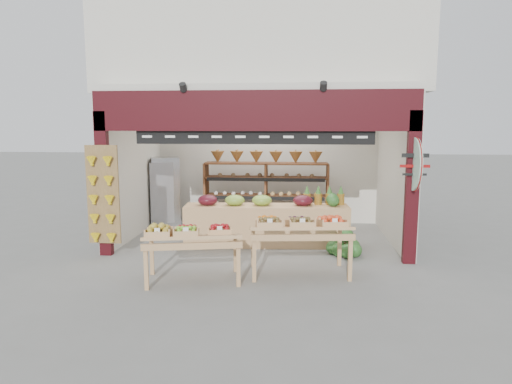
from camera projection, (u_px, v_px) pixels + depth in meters
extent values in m
plane|color=slate|center=(258.00, 244.00, 9.31)|extent=(60.00, 60.00, 0.00)
cube|color=beige|center=(267.00, 162.00, 11.35)|extent=(5.76, 0.18, 3.00)
cube|color=beige|center=(134.00, 167.00, 9.95)|extent=(0.18, 3.38, 3.00)
cube|color=beige|center=(395.00, 169.00, 9.42)|extent=(0.18, 3.38, 3.00)
cube|color=beige|center=(261.00, 93.00, 9.46)|extent=(5.76, 3.38, 0.12)
cube|color=beige|center=(265.00, 45.00, 10.37)|extent=(6.36, 4.60, 2.40)
cube|color=#32080C|center=(253.00, 111.00, 7.89)|extent=(5.70, 0.14, 0.70)
cube|color=#32080C|center=(104.00, 185.00, 8.34)|extent=(0.22, 0.14, 2.65)
cube|color=#32080C|center=(412.00, 188.00, 7.83)|extent=(0.22, 0.14, 2.65)
cube|color=black|center=(253.00, 137.00, 7.99)|extent=(4.20, 0.05, 0.26)
cylinder|color=white|center=(259.00, 122.00, 8.01)|extent=(0.34, 0.05, 0.34)
cube|color=olive|center=(103.00, 195.00, 8.28)|extent=(0.60, 0.04, 1.80)
cylinder|color=#B3E2CB|center=(415.00, 164.00, 7.68)|extent=(0.04, 0.90, 0.90)
cylinder|color=maroon|center=(415.00, 164.00, 7.65)|extent=(0.01, 0.92, 0.92)
cube|color=brown|center=(206.00, 195.00, 10.84)|extent=(0.05, 0.48, 1.52)
cube|color=brown|center=(266.00, 196.00, 10.71)|extent=(0.05, 0.48, 1.52)
cube|color=brown|center=(327.00, 196.00, 10.58)|extent=(0.05, 0.48, 1.52)
cube|color=brown|center=(266.00, 213.00, 10.77)|extent=(2.85, 0.48, 0.04)
cube|color=brown|center=(266.00, 196.00, 10.71)|extent=(2.85, 0.48, 0.04)
cube|color=brown|center=(266.00, 178.00, 10.65)|extent=(2.85, 0.48, 0.04)
cube|color=brown|center=(266.00, 163.00, 10.60)|extent=(2.85, 0.48, 0.04)
cone|color=#986231|center=(218.00, 157.00, 10.69)|extent=(0.32, 0.32, 0.28)
cone|color=#986231|center=(237.00, 157.00, 10.64)|extent=(0.32, 0.32, 0.28)
cone|color=#986231|center=(256.00, 157.00, 10.60)|extent=(0.32, 0.32, 0.28)
cone|color=#986231|center=(276.00, 157.00, 10.56)|extent=(0.32, 0.32, 0.28)
cone|color=#986231|center=(296.00, 158.00, 10.51)|extent=(0.32, 0.32, 0.28)
cone|color=#986231|center=(316.00, 158.00, 10.47)|extent=(0.32, 0.32, 0.28)
cube|color=#AFB1B6|center=(166.00, 191.00, 11.01)|extent=(0.80, 0.80, 1.64)
cube|color=silver|center=(205.00, 224.00, 10.26)|extent=(0.51, 0.43, 0.39)
cube|color=silver|center=(207.00, 209.00, 10.21)|extent=(0.47, 0.40, 0.32)
cube|color=#165420|center=(226.00, 228.00, 10.01)|extent=(0.49, 0.41, 0.32)
cube|color=silver|center=(233.00, 225.00, 10.39)|extent=(0.44, 0.38, 0.30)
cube|color=tan|center=(266.00, 225.00, 9.16)|extent=(3.30, 0.86, 0.82)
ellipsoid|color=#59141E|center=(208.00, 200.00, 9.11)|extent=(0.40, 0.36, 0.22)
ellipsoid|color=#8CB23F|center=(235.00, 200.00, 9.10)|extent=(0.40, 0.36, 0.22)
ellipsoid|color=#8CB23F|center=(262.00, 200.00, 9.09)|extent=(0.40, 0.36, 0.22)
ellipsoid|color=#59141E|center=(303.00, 201.00, 9.07)|extent=(0.40, 0.36, 0.22)
cylinder|color=olive|center=(307.00, 199.00, 9.20)|extent=(0.15, 0.15, 0.22)
cylinder|color=olive|center=(318.00, 199.00, 9.19)|extent=(0.15, 0.15, 0.22)
cylinder|color=olive|center=(329.00, 199.00, 9.19)|extent=(0.15, 0.15, 0.22)
cylinder|color=olive|center=(341.00, 199.00, 9.18)|extent=(0.15, 0.15, 0.22)
cube|color=tan|center=(193.00, 237.00, 7.03)|extent=(1.61, 1.10, 0.22)
cube|color=tan|center=(146.00, 271.00, 6.67)|extent=(0.07, 0.07, 0.59)
cube|color=tan|center=(238.00, 267.00, 6.81)|extent=(0.07, 0.07, 0.59)
cube|color=tan|center=(152.00, 257.00, 7.36)|extent=(0.07, 0.07, 0.59)
cube|color=tan|center=(235.00, 254.00, 7.51)|extent=(0.07, 0.07, 0.59)
cube|color=tan|center=(300.00, 228.00, 7.35)|extent=(1.70, 1.08, 0.24)
cube|color=tan|center=(254.00, 261.00, 7.01)|extent=(0.07, 0.07, 0.65)
cube|color=tan|center=(350.00, 261.00, 7.05)|extent=(0.07, 0.07, 0.65)
cube|color=tan|center=(253.00, 248.00, 7.78)|extent=(0.07, 0.07, 0.65)
cube|color=tan|center=(340.00, 247.00, 7.82)|extent=(0.07, 0.07, 0.65)
sphere|color=#17461A|center=(339.00, 250.00, 8.38)|extent=(0.27, 0.27, 0.27)
sphere|color=#17461A|center=(355.00, 250.00, 8.35)|extent=(0.27, 0.27, 0.27)
sphere|color=#17461A|center=(338.00, 246.00, 8.66)|extent=(0.27, 0.27, 0.27)
sphere|color=#17461A|center=(353.00, 246.00, 8.64)|extent=(0.27, 0.27, 0.27)
sphere|color=#17461A|center=(346.00, 235.00, 8.47)|extent=(0.27, 0.27, 0.27)
sphere|color=#17461A|center=(347.00, 251.00, 8.27)|extent=(0.27, 0.27, 0.27)
sphere|color=#17461A|center=(333.00, 247.00, 8.53)|extent=(0.27, 0.27, 0.27)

